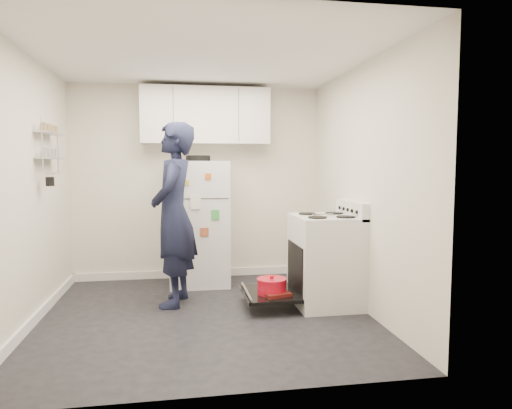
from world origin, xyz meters
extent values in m
cube|color=black|center=(0.00, 0.00, 0.00)|extent=(3.20, 3.20, 0.01)
cube|color=white|center=(0.00, 0.00, 2.50)|extent=(3.20, 3.20, 0.01)
cube|color=silver|center=(0.00, 1.60, 1.25)|extent=(3.20, 0.01, 2.50)
cube|color=silver|center=(0.00, -1.60, 1.25)|extent=(3.20, 0.01, 2.50)
cube|color=silver|center=(-1.60, 0.00, 1.25)|extent=(0.01, 3.20, 2.50)
cube|color=silver|center=(1.60, 0.00, 1.25)|extent=(0.01, 3.20, 2.50)
cube|color=white|center=(-1.59, 0.00, 0.05)|extent=(0.03, 3.20, 0.10)
cube|color=white|center=(0.00, 1.59, 0.05)|extent=(3.20, 0.03, 0.10)
cube|color=silver|center=(1.28, 0.15, 0.46)|extent=(0.65, 0.76, 0.92)
cube|color=black|center=(1.21, 0.15, 0.40)|extent=(0.53, 0.60, 0.52)
cube|color=orange|center=(1.48, 0.15, 0.40)|extent=(0.02, 0.56, 0.46)
cylinder|color=black|center=(1.26, 0.15, 0.22)|extent=(0.34, 0.34, 0.02)
cube|color=silver|center=(1.56, 0.15, 1.01)|extent=(0.08, 0.76, 0.18)
cube|color=silver|center=(1.28, 0.15, 0.94)|extent=(0.65, 0.76, 0.03)
cube|color=#B2B2B7|center=(1.23, 0.10, 0.97)|extent=(0.22, 0.03, 0.01)
cube|color=black|center=(0.68, 0.15, 0.14)|extent=(0.55, 0.70, 0.03)
cylinder|color=#B2B2B7|center=(0.43, 0.15, 0.18)|extent=(0.02, 0.66, 0.02)
cylinder|color=red|center=(0.68, 0.08, 0.23)|extent=(0.30, 0.30, 0.14)
cylinder|color=red|center=(0.68, 0.08, 0.31)|extent=(0.31, 0.31, 0.02)
sphere|color=red|center=(0.68, 0.08, 0.34)|extent=(0.04, 0.04, 0.04)
cube|color=maroon|center=(0.73, -0.03, 0.18)|extent=(0.29, 0.20, 0.04)
cube|color=maroon|center=(0.73, 0.35, 0.18)|extent=(0.28, 0.18, 0.04)
cube|color=silver|center=(-0.01, 1.25, 0.76)|extent=(0.72, 0.70, 1.53)
cube|color=#4C4C4C|center=(-0.01, 0.90, 1.09)|extent=(0.68, 0.01, 0.01)
cube|color=#B2B2B7|center=(-0.29, 0.88, 1.21)|extent=(0.03, 0.03, 0.20)
cube|color=#B2B2B7|center=(-0.29, 0.88, 0.79)|extent=(0.03, 0.03, 0.55)
cylinder|color=black|center=(-0.01, 1.25, 1.56)|extent=(0.30, 0.30, 0.07)
cube|color=white|center=(-0.06, 0.89, 1.05)|extent=(0.12, 0.01, 0.16)
cube|color=#AA5330|center=(0.04, 0.89, 0.70)|extent=(0.10, 0.01, 0.10)
cube|color=gold|center=(-0.16, 0.89, 1.28)|extent=(0.06, 0.01, 0.06)
cube|color=green|center=(0.17, 0.89, 0.90)|extent=(0.09, 0.01, 0.12)
cube|color=orange|center=(0.09, 0.89, 1.35)|extent=(0.07, 0.01, 0.07)
cube|color=silver|center=(0.10, 1.43, 2.10)|extent=(1.60, 0.33, 0.70)
cube|color=#B2B2B7|center=(-1.52, 0.50, 1.80)|extent=(0.14, 0.60, 0.02)
cube|color=#B2B2B7|center=(-1.52, 0.50, 1.55)|extent=(0.14, 0.60, 0.02)
cylinder|color=black|center=(-1.49, 0.32, 1.32)|extent=(0.08, 0.08, 0.09)
imported|color=#161A31|center=(-0.30, 0.43, 0.96)|extent=(0.58, 0.78, 1.93)
camera|label=1|loc=(-0.24, -4.42, 1.48)|focal=32.00mm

